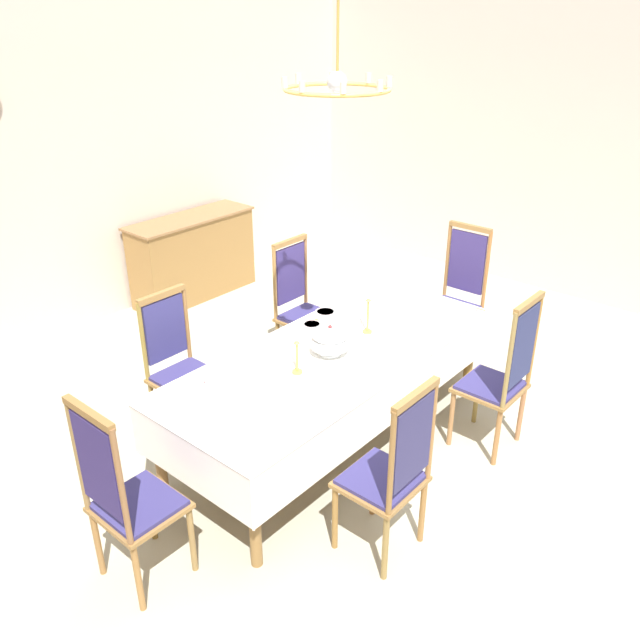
# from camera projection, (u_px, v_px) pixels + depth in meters

# --- Properties ---
(ground) EXTENTS (7.54, 6.65, 0.04)m
(ground) POSITION_uv_depth(u_px,v_px,m) (352.00, 450.00, 4.77)
(ground) COLOR #AEAC96
(back_wall) EXTENTS (7.54, 0.08, 3.18)m
(back_wall) POSITION_uv_depth(u_px,v_px,m) (70.00, 165.00, 6.04)
(back_wall) COLOR beige
(back_wall) RESTS_ON ground
(right_wall) EXTENTS (0.08, 6.65, 3.18)m
(right_wall) POSITION_uv_depth(u_px,v_px,m) (583.00, 150.00, 6.68)
(right_wall) COLOR beige
(right_wall) RESTS_ON ground
(dining_table) EXTENTS (2.65, 1.06, 0.74)m
(dining_table) POSITION_uv_depth(u_px,v_px,m) (334.00, 361.00, 4.57)
(dining_table) COLOR olive
(dining_table) RESTS_ON ground
(tablecloth) EXTENTS (2.67, 1.08, 0.35)m
(tablecloth) POSITION_uv_depth(u_px,v_px,m) (334.00, 362.00, 4.58)
(tablecloth) COLOR white
(tablecloth) RESTS_ON dining_table
(chair_south_a) EXTENTS (0.44, 0.42, 1.15)m
(chair_south_a) POSITION_uv_depth(u_px,v_px,m) (391.00, 471.00, 3.62)
(chair_south_a) COLOR olive
(chair_south_a) RESTS_ON ground
(chair_north_a) EXTENTS (0.44, 0.42, 1.11)m
(chair_north_a) POSITION_uv_depth(u_px,v_px,m) (179.00, 364.00, 4.73)
(chair_north_a) COLOR olive
(chair_north_a) RESTS_ON ground
(chair_south_b) EXTENTS (0.44, 0.42, 1.21)m
(chair_south_b) POSITION_uv_depth(u_px,v_px,m) (502.00, 375.00, 4.53)
(chair_south_b) COLOR #96673D
(chair_south_b) RESTS_ON ground
(chair_north_b) EXTENTS (0.44, 0.42, 1.16)m
(chair_north_b) POSITION_uv_depth(u_px,v_px,m) (301.00, 305.00, 5.64)
(chair_north_b) COLOR olive
(chair_north_b) RESTS_ON ground
(chair_head_west) EXTENTS (0.42, 0.44, 1.20)m
(chair_head_west) POSITION_uv_depth(u_px,v_px,m) (125.00, 496.00, 3.42)
(chair_head_west) COLOR olive
(chair_head_west) RESTS_ON ground
(chair_head_east) EXTENTS (0.42, 0.44, 1.22)m
(chair_head_east) POSITION_uv_depth(u_px,v_px,m) (457.00, 294.00, 5.79)
(chair_head_east) COLOR olive
(chair_head_east) RESTS_ON ground
(soup_tureen) EXTENTS (0.28, 0.28, 0.23)m
(soup_tureen) POSITION_uv_depth(u_px,v_px,m) (330.00, 340.00, 4.46)
(soup_tureen) COLOR white
(soup_tureen) RESTS_ON tablecloth
(candlestick_west) EXTENTS (0.07, 0.07, 0.34)m
(candlestick_west) POSITION_uv_depth(u_px,v_px,m) (297.00, 355.00, 4.22)
(candlestick_west) COLOR gold
(candlestick_west) RESTS_ON tablecloth
(candlestick_east) EXTENTS (0.07, 0.07, 0.38)m
(candlestick_east) POSITION_uv_depth(u_px,v_px,m) (368.00, 314.00, 4.74)
(candlestick_east) COLOR gold
(candlestick_east) RESTS_ON tablecloth
(bowl_near_left) EXTENTS (0.18, 0.18, 0.03)m
(bowl_near_left) POSITION_uv_depth(u_px,v_px,m) (466.00, 310.00, 5.11)
(bowl_near_left) COLOR white
(bowl_near_left) RESTS_ON tablecloth
(bowl_near_right) EXTENTS (0.14, 0.14, 0.03)m
(bowl_near_right) POSITION_uv_depth(u_px,v_px,m) (312.00, 325.00, 4.87)
(bowl_near_right) COLOR white
(bowl_near_right) RESTS_ON tablecloth
(bowl_far_left) EXTENTS (0.16, 0.16, 0.04)m
(bowl_far_left) POSITION_uv_depth(u_px,v_px,m) (325.00, 313.00, 5.06)
(bowl_far_left) COLOR white
(bowl_far_left) RESTS_ON tablecloth
(bowl_far_right) EXTENTS (0.16, 0.16, 0.03)m
(bowl_far_right) POSITION_uv_depth(u_px,v_px,m) (193.00, 384.00, 4.12)
(bowl_far_right) COLOR white
(bowl_far_right) RESTS_ON tablecloth
(spoon_primary) EXTENTS (0.03, 0.18, 0.01)m
(spoon_primary) POSITION_uv_depth(u_px,v_px,m) (470.00, 306.00, 5.21)
(spoon_primary) COLOR gold
(spoon_primary) RESTS_ON tablecloth
(spoon_secondary) EXTENTS (0.06, 0.17, 0.01)m
(spoon_secondary) POSITION_uv_depth(u_px,v_px,m) (319.00, 321.00, 4.97)
(spoon_secondary) COLOR gold
(spoon_secondary) RESTS_ON tablecloth
(sideboard) EXTENTS (1.44, 0.48, 0.90)m
(sideboard) POSITION_uv_depth(u_px,v_px,m) (193.00, 257.00, 7.08)
(sideboard) COLOR olive
(sideboard) RESTS_ON ground
(chandelier) EXTENTS (0.65, 0.65, 0.66)m
(chandelier) POSITION_uv_depth(u_px,v_px,m) (337.00, 87.00, 3.77)
(chandelier) COLOR gold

